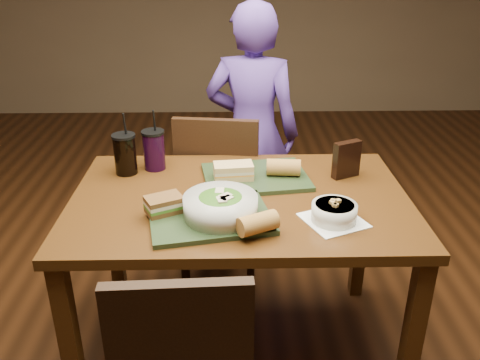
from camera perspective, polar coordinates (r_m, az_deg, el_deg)
name	(u,v)px	position (r m, az deg, el deg)	size (l,w,h in m)	color
ground	(240,346)	(2.39, 0.00, -18.10)	(6.00, 6.00, 0.00)	#381C0B
dining_table	(240,217)	(2.00, 0.00, -4.17)	(1.30, 0.85, 0.75)	#46270E
chair_far	(217,191)	(2.55, -2.58, -1.20)	(0.44, 0.45, 0.92)	black
diner	(252,134)	(2.76, 1.39, 5.20)	(0.51, 0.34, 1.40)	#52338D
tray_near	(210,217)	(1.80, -3.38, -4.19)	(0.42, 0.32, 0.02)	#23321A
tray_far	(256,177)	(2.10, 1.76, 0.35)	(0.42, 0.32, 0.02)	#23321A
salad_bowl	(221,205)	(1.76, -2.20, -2.82)	(0.26, 0.26, 0.09)	silver
soup_bowl	(334,212)	(1.80, 10.53, -3.55)	(0.25, 0.25, 0.08)	white
sandwich_near	(164,204)	(1.82, -8.52, -2.72)	(0.15, 0.13, 0.06)	#593819
sandwich_far	(233,171)	(2.06, -0.75, 1.01)	(0.17, 0.10, 0.06)	tan
baguette_near	(258,223)	(1.67, 2.01, -4.88)	(0.07, 0.07, 0.13)	#AD7533
baguette_far	(283,167)	(2.09, 4.91, 1.42)	(0.07, 0.07, 0.14)	#AD7533
cup_cola	(125,154)	(2.18, -12.78, 2.89)	(0.10, 0.10, 0.27)	black
cup_berry	(154,150)	(2.20, -9.64, 3.38)	(0.10, 0.10, 0.27)	black
chip_bag	(346,159)	(2.14, 11.87, 2.27)	(0.12, 0.04, 0.15)	black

